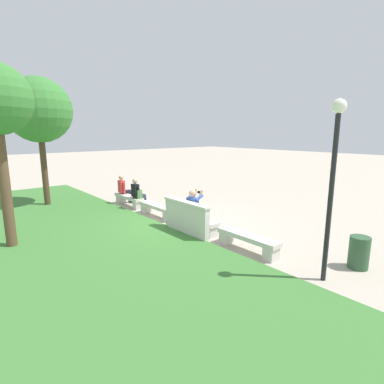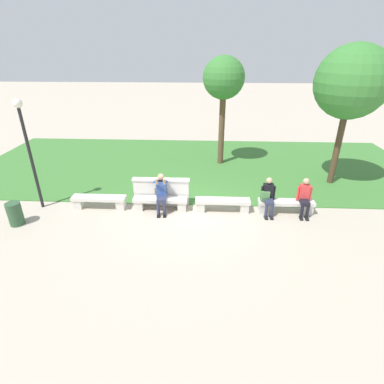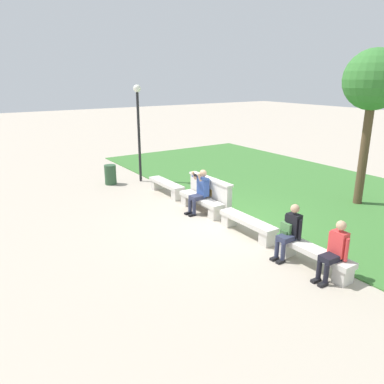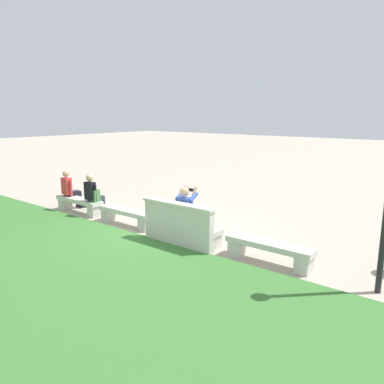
# 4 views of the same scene
# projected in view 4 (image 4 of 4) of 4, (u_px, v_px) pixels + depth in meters

# --- Properties ---
(ground_plane) EXTENTS (80.00, 80.00, 0.00)m
(ground_plane) POSITION_uv_depth(u_px,v_px,m) (155.00, 233.00, 9.55)
(ground_plane) COLOR #B2A593
(bench_main) EXTENTS (1.85, 0.40, 0.45)m
(bench_main) POSITION_uv_depth(u_px,v_px,m) (269.00, 249.00, 7.55)
(bench_main) COLOR beige
(bench_main) RESTS_ON ground
(bench_near) EXTENTS (1.85, 0.40, 0.45)m
(bench_near) POSITION_uv_depth(u_px,v_px,m) (187.00, 229.00, 8.84)
(bench_near) COLOR beige
(bench_near) RESTS_ON ground
(bench_mid) EXTENTS (1.85, 0.40, 0.45)m
(bench_mid) POSITION_uv_depth(u_px,v_px,m) (126.00, 215.00, 10.13)
(bench_mid) COLOR beige
(bench_mid) RESTS_ON ground
(bench_far) EXTENTS (1.85, 0.40, 0.45)m
(bench_far) POSITION_uv_depth(u_px,v_px,m) (79.00, 203.00, 11.42)
(bench_far) COLOR beige
(bench_far) RESTS_ON ground
(backrest_wall_with_plaque) EXTENTS (1.98, 0.24, 1.01)m
(backrest_wall_with_plaque) POSITION_uv_depth(u_px,v_px,m) (178.00, 224.00, 8.54)
(backrest_wall_with_plaque) COLOR beige
(backrest_wall_with_plaque) RESTS_ON ground
(person_photographer) EXTENTS (0.50, 0.75, 1.32)m
(person_photographer) POSITION_uv_depth(u_px,v_px,m) (187.00, 210.00, 8.85)
(person_photographer) COLOR black
(person_photographer) RESTS_ON ground
(person_distant) EXTENTS (0.48, 0.68, 1.26)m
(person_distant) POSITION_uv_depth(u_px,v_px,m) (93.00, 194.00, 11.01)
(person_distant) COLOR black
(person_distant) RESTS_ON ground
(person_companion) EXTENTS (0.48, 0.68, 1.26)m
(person_companion) POSITION_uv_depth(u_px,v_px,m) (70.00, 189.00, 11.72)
(person_companion) COLOR black
(person_companion) RESTS_ON ground
(backpack) EXTENTS (0.28, 0.24, 0.43)m
(backpack) POSITION_uv_depth(u_px,v_px,m) (95.00, 196.00, 10.94)
(backpack) COLOR #4C7F47
(backpack) RESTS_ON bench_far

